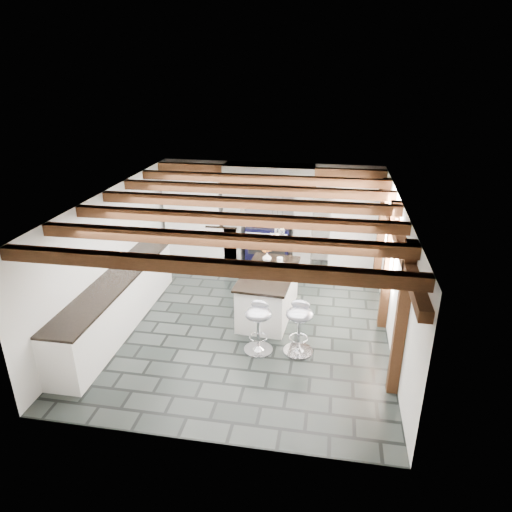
% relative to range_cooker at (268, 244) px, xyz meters
% --- Properties ---
extents(ground, '(6.00, 6.00, 0.00)m').
position_rel_range_cooker_xyz_m(ground, '(0.00, -2.68, -0.47)').
color(ground, black).
rests_on(ground, ground).
extents(room_shell, '(6.00, 6.03, 6.00)m').
position_rel_range_cooker_xyz_m(room_shell, '(-0.61, -1.26, 0.60)').
color(room_shell, silver).
rests_on(room_shell, ground).
extents(range_cooker, '(1.00, 0.63, 0.99)m').
position_rel_range_cooker_xyz_m(range_cooker, '(0.00, 0.00, 0.00)').
color(range_cooker, black).
rests_on(range_cooker, ground).
extents(kitchen_island, '(1.03, 1.80, 1.14)m').
position_rel_range_cooker_xyz_m(kitchen_island, '(0.36, -2.41, -0.03)').
color(kitchen_island, white).
rests_on(kitchen_island, ground).
extents(bar_stool_near, '(0.49, 0.49, 0.90)m').
position_rel_range_cooker_xyz_m(bar_stool_near, '(1.02, -3.55, 0.09)').
color(bar_stool_near, silver).
rests_on(bar_stool_near, ground).
extents(bar_stool_far, '(0.48, 0.48, 0.88)m').
position_rel_range_cooker_xyz_m(bar_stool_far, '(0.37, -3.62, 0.08)').
color(bar_stool_far, silver).
rests_on(bar_stool_far, ground).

